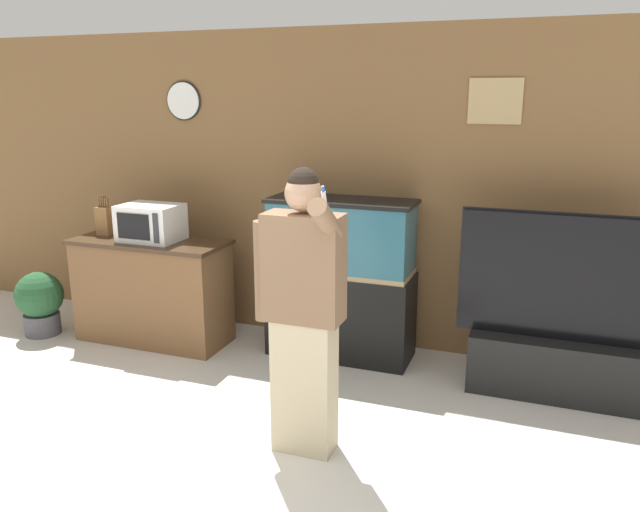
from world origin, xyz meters
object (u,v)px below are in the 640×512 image
Objects in this scene: potted_plant at (40,301)px; aquarium_on_stand at (341,279)px; knife_block at (104,220)px; tv_on_stand at (556,344)px; person_standing at (302,310)px; counter_island at (153,290)px; microwave at (151,223)px.

aquarium_on_stand is at bearing 10.63° from potted_plant.
aquarium_on_stand is (2.08, 0.23, -0.38)m from knife_block.
person_standing is (-1.40, -1.27, 0.50)m from tv_on_stand.
knife_block is at bearing 152.91° from person_standing.
counter_island is 3.88× the size of knife_block.
tv_on_stand is at bearing 1.33° from knife_block.
potted_plant is at bearing 162.20° from person_standing.
potted_plant is at bearing -167.40° from microwave.
person_standing reaches higher than counter_island.
counter_island is at bearing 174.36° from microwave.
tv_on_stand is 4.29m from potted_plant.
microwave is 0.86× the size of potted_plant.
counter_island is at bearing -170.98° from aquarium_on_stand.
microwave is at bearing -177.97° from tv_on_stand.
microwave is 0.35× the size of tv_on_stand.
tv_on_stand is at bearing 4.68° from potted_plant.
aquarium_on_stand is at bearing 6.34° from knife_block.
knife_block is at bearing 176.77° from microwave.
knife_block reaches higher than microwave.
tv_on_stand reaches higher than aquarium_on_stand.
microwave is 1.30m from potted_plant.
aquarium_on_stand reaches higher than potted_plant.
knife_block is 0.25× the size of tv_on_stand.
person_standing is at bearing -27.09° from knife_block.
tv_on_stand is (1.64, -0.14, -0.26)m from aquarium_on_stand.
aquarium_on_stand is at bearing 9.30° from microwave.
counter_island is 0.60m from microwave.
tv_on_stand is (3.25, 0.11, -0.07)m from counter_island.
counter_island is at bearing -178.04° from tv_on_stand.
knife_block is at bearing -173.66° from aquarium_on_stand.
person_standing is 2.98× the size of potted_plant.
aquarium_on_stand is 2.70m from potted_plant.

